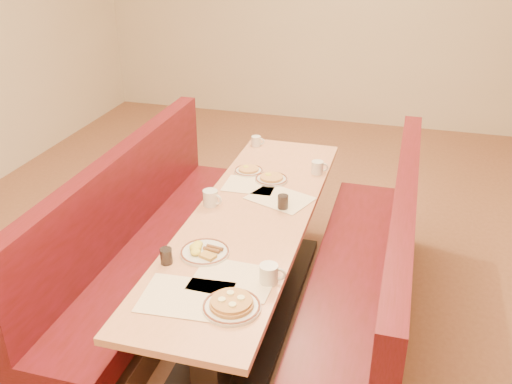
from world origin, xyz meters
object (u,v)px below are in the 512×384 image
(diner_table, at_px, (251,267))
(soda_tumbler_mid, at_px, (283,202))
(pancake_plate, at_px, (232,305))
(coffee_mug_c, at_px, (318,167))
(booth_left, at_px, (146,252))
(coffee_mug_a, at_px, (270,274))
(soda_tumbler_near, at_px, (166,256))
(coffee_mug_d, at_px, (256,141))
(eggs_plate, at_px, (204,251))
(booth_right, at_px, (366,287))
(coffee_mug_b, at_px, (211,198))

(diner_table, xyz_separation_m, soda_tumbler_mid, (0.17, 0.14, 0.42))
(pancake_plate, relative_size, coffee_mug_c, 2.33)
(booth_left, xyz_separation_m, coffee_mug_a, (1.02, -0.64, 0.44))
(soda_tumbler_near, bearing_deg, coffee_mug_d, 89.71)
(eggs_plate, bearing_deg, soda_tumbler_near, -139.35)
(booth_right, relative_size, coffee_mug_d, 24.06)
(coffee_mug_d, relative_size, soda_tumbler_mid, 1.13)
(diner_table, relative_size, eggs_plate, 9.30)
(eggs_plate, distance_m, coffee_mug_a, 0.44)
(coffee_mug_a, bearing_deg, booth_right, 43.35)
(booth_left, distance_m, eggs_plate, 0.88)
(booth_right, distance_m, coffee_mug_b, 1.10)
(booth_left, xyz_separation_m, soda_tumbler_mid, (0.90, 0.14, 0.43))
(diner_table, relative_size, coffee_mug_d, 24.06)
(eggs_plate, height_order, coffee_mug_d, coffee_mug_d)
(soda_tumbler_near, bearing_deg, booth_left, 126.08)
(booth_right, height_order, coffee_mug_a, booth_right)
(coffee_mug_c, bearing_deg, coffee_mug_a, -104.63)
(booth_left, bearing_deg, eggs_plate, -38.42)
(coffee_mug_d, bearing_deg, coffee_mug_a, -77.73)
(booth_left, distance_m, soda_tumbler_near, 0.88)
(booth_left, relative_size, coffee_mug_d, 24.06)
(booth_left, height_order, soda_tumbler_near, booth_left)
(booth_left, relative_size, coffee_mug_c, 21.07)
(coffee_mug_b, height_order, soda_tumbler_near, coffee_mug_b)
(diner_table, height_order, booth_left, booth_left)
(coffee_mug_c, relative_size, coffee_mug_d, 1.14)
(booth_right, bearing_deg, soda_tumbler_mid, 166.46)
(coffee_mug_c, bearing_deg, coffee_mug_b, -145.07)
(coffee_mug_c, height_order, coffee_mug_d, coffee_mug_c)
(coffee_mug_b, relative_size, coffee_mug_d, 1.27)
(coffee_mug_c, bearing_deg, booth_right, -72.62)
(booth_right, height_order, coffee_mug_d, booth_right)
(coffee_mug_b, bearing_deg, soda_tumbler_mid, 23.98)
(booth_right, xyz_separation_m, soda_tumbler_mid, (-0.56, 0.14, 0.43))
(diner_table, bearing_deg, eggs_plate, -104.05)
(coffee_mug_c, bearing_deg, booth_left, -159.42)
(pancake_plate, distance_m, coffee_mug_b, 1.05)
(coffee_mug_b, bearing_deg, coffee_mug_a, -37.02)
(booth_left, height_order, eggs_plate, booth_left)
(soda_tumbler_near, bearing_deg, pancake_plate, -31.23)
(booth_left, bearing_deg, coffee_mug_b, 7.55)
(booth_right, xyz_separation_m, coffee_mug_b, (-1.01, 0.06, 0.44))
(booth_right, bearing_deg, coffee_mug_b, 176.57)
(booth_left, xyz_separation_m, coffee_mug_b, (0.46, 0.06, 0.44))
(soda_tumbler_near, distance_m, soda_tumbler_mid, 0.88)
(booth_right, xyz_separation_m, coffee_mug_c, (-0.45, 0.72, 0.44))
(eggs_plate, height_order, soda_tumbler_mid, soda_tumbler_mid)
(soda_tumbler_near, bearing_deg, diner_table, 65.72)
(booth_left, relative_size, coffee_mug_b, 18.94)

